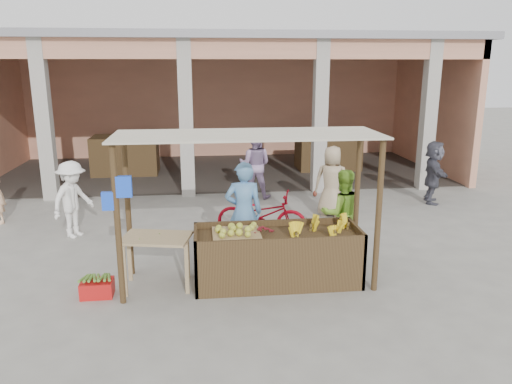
{
  "coord_description": "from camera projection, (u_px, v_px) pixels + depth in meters",
  "views": [
    {
      "loc": [
        -0.66,
        -7.3,
        3.41
      ],
      "look_at": [
        0.3,
        1.2,
        1.19
      ],
      "focal_mm": 35.0,
      "sensor_mm": 36.0,
      "label": 1
    }
  ],
  "objects": [
    {
      "name": "fruit_stall",
      "position": [
        277.0,
        259.0,
        7.9
      ],
      "size": [
        2.6,
        0.95,
        0.8
      ],
      "primitive_type": "cube",
      "color": "#4C371E",
      "rests_on": "ground"
    },
    {
      "name": "produce_sacks",
      "position": [
        322.0,
        185.0,
        13.09
      ],
      "size": [
        0.8,
        0.5,
        0.61
      ],
      "color": "maroon",
      "rests_on": "ground"
    },
    {
      "name": "shopper_c",
      "position": [
        332.0,
        178.0,
        11.25
      ],
      "size": [
        1.01,
        0.85,
        1.79
      ],
      "primitive_type": "imported",
      "rotation": [
        0.0,
        0.0,
        2.76
      ],
      "color": "tan",
      "rests_on": "ground"
    },
    {
      "name": "side_table",
      "position": [
        156.0,
        245.0,
        7.67
      ],
      "size": [
        1.14,
        0.88,
        0.83
      ],
      "rotation": [
        0.0,
        0.0,
        -0.21
      ],
      "color": "tan",
      "rests_on": "ground"
    },
    {
      "name": "vendor_blue",
      "position": [
        244.0,
        209.0,
        8.63
      ],
      "size": [
        0.74,
        0.56,
        1.91
      ],
      "primitive_type": "imported",
      "rotation": [
        0.0,
        0.0,
        3.09
      ],
      "color": "#5B93CC",
      "rests_on": "ground"
    },
    {
      "name": "banana_heap",
      "position": [
        321.0,
        228.0,
        7.82
      ],
      "size": [
        1.05,
        0.57,
        0.19
      ],
      "primitive_type": null,
      "color": "yellow",
      "rests_on": "fruit_stall"
    },
    {
      "name": "stall_awning",
      "position": [
        244.0,
        161.0,
        7.51
      ],
      "size": [
        4.09,
        1.35,
        2.39
      ],
      "color": "#4C371E",
      "rests_on": "ground"
    },
    {
      "name": "motorcycle",
      "position": [
        262.0,
        214.0,
        9.92
      ],
      "size": [
        1.21,
        2.01,
        0.99
      ],
      "primitive_type": "imported",
      "rotation": [
        0.0,
        0.0,
        1.26
      ],
      "color": "maroon",
      "rests_on": "ground"
    },
    {
      "name": "red_crate",
      "position": [
        97.0,
        288.0,
        7.49
      ],
      "size": [
        0.48,
        0.35,
        0.25
      ],
      "primitive_type": "cube",
      "rotation": [
        0.0,
        0.0,
        0.02
      ],
      "color": "red",
      "rests_on": "ground"
    },
    {
      "name": "ground",
      "position": [
        246.0,
        283.0,
        7.95
      ],
      "size": [
        60.0,
        60.0,
        0.0
      ],
      "primitive_type": "plane",
      "color": "slate",
      "rests_on": "ground"
    },
    {
      "name": "shopper_d",
      "position": [
        434.0,
        171.0,
        12.35
      ],
      "size": [
        1.07,
        1.64,
        1.65
      ],
      "primitive_type": "imported",
      "rotation": [
        0.0,
        0.0,
        1.26
      ],
      "color": "#464652",
      "rests_on": "ground"
    },
    {
      "name": "shopper_f",
      "position": [
        255.0,
        161.0,
        12.81
      ],
      "size": [
        1.05,
        0.79,
        1.91
      ],
      "primitive_type": "imported",
      "rotation": [
        0.0,
        0.0,
        2.84
      ],
      "color": "#92779F",
      "rests_on": "ground"
    },
    {
      "name": "melon_tray",
      "position": [
        236.0,
        230.0,
        7.72
      ],
      "size": [
        0.74,
        0.64,
        0.2
      ],
      "color": "#A08152",
      "rests_on": "fruit_stall"
    },
    {
      "name": "berry_heap",
      "position": [
        262.0,
        230.0,
        7.8
      ],
      "size": [
        0.47,
        0.38,
        0.15
      ],
      "primitive_type": "ellipsoid",
      "color": "maroon",
      "rests_on": "fruit_stall"
    },
    {
      "name": "market_building",
      "position": [
        221.0,
        86.0,
        15.86
      ],
      "size": [
        14.4,
        6.4,
        4.2
      ],
      "color": "tan",
      "rests_on": "ground"
    },
    {
      "name": "plantain_bundle",
      "position": [
        96.0,
        279.0,
        7.45
      ],
      "size": [
        0.35,
        0.25,
        0.07
      ],
      "primitive_type": null,
      "color": "#57832F",
      "rests_on": "red_crate"
    },
    {
      "name": "shopper_a",
      "position": [
        72.0,
        197.0,
        9.9
      ],
      "size": [
        1.03,
        1.19,
        1.67
      ],
      "primitive_type": "imported",
      "rotation": [
        0.0,
        0.0,
        1.01
      ],
      "color": "white",
      "rests_on": "ground"
    },
    {
      "name": "papaya_pile",
      "position": [
        156.0,
        231.0,
        7.61
      ],
      "size": [
        0.66,
        0.38,
        0.19
      ],
      "primitive_type": null,
      "color": "#4C8C2E",
      "rests_on": "side_table"
    },
    {
      "name": "vendor_green",
      "position": [
        342.0,
        211.0,
        8.89
      ],
      "size": [
        0.82,
        0.48,
        1.69
      ],
      "primitive_type": "imported",
      "rotation": [
        0.0,
        0.0,
        3.16
      ],
      "color": "#82BF33",
      "rests_on": "ground"
    }
  ]
}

